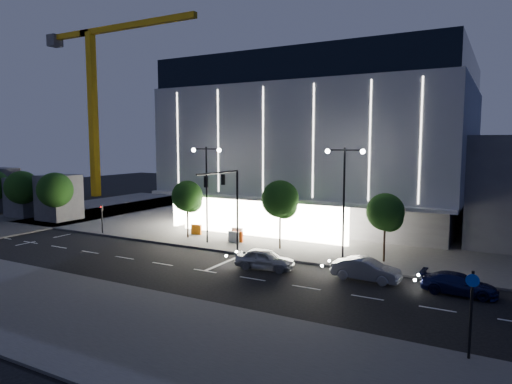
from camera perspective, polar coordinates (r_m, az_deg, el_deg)
The scene contains 21 objects.
ground at distance 36.43m, azimuth -7.64°, elevation -8.77°, with size 160.00×160.00×0.00m, color black.
sidewalk_museum at distance 55.45m, azimuth 11.61°, elevation -3.59°, with size 70.00×40.00×0.15m, color #474747.
sidewalk_near at distance 24.63m, azimuth -15.13°, elevation -16.20°, with size 70.00×10.00×0.15m, color #474747.
sidewalk_west at distance 64.42m, azimuth -24.10°, elevation -2.65°, with size 16.00×50.00×0.15m, color #474747.
museum at distance 53.69m, azimuth 9.22°, elevation 6.01°, with size 30.00×25.80×18.00m.
traffic_mast at distance 37.65m, azimuth -3.51°, elevation -0.44°, with size 0.33×5.89×7.07m.
street_lamp_west at distance 41.97m, azimuth -6.20°, elevation 1.49°, with size 3.16×0.36×9.00m.
street_lamp_east at distance 36.16m, azimuth 10.95°, elevation 0.66°, with size 3.16×0.36×9.00m.
ped_signal_far at distance 49.24m, azimuth -18.71°, elevation -2.88°, with size 0.22×0.24×3.00m.
cycle_sign_pole at distance 21.97m, azimuth 25.30°, elevation -13.23°, with size 0.56×0.13×4.00m.
tower_crane at distance 84.39m, azimuth -19.35°, elevation 13.43°, with size 32.00×2.00×28.50m.
tree_left at distance 44.73m, azimuth -8.55°, elevation -0.73°, with size 3.02×3.02×5.72m.
tree_mid at distance 39.48m, azimuth 3.08°, elevation -1.15°, with size 3.25×3.25×6.15m.
tree_right at distance 36.60m, azimuth 15.89°, elevation -2.67°, with size 2.91×2.91×5.51m.
car_lead at distance 34.20m, azimuth 1.10°, elevation -8.39°, with size 1.79×4.46×1.52m, color #A6AAAD.
car_second at distance 32.40m, azimuth 13.61°, elevation -9.40°, with size 1.61×4.61×1.52m, color #A6A9AE.
car_third at distance 31.43m, azimuth 24.01°, elevation -10.46°, with size 1.83×4.50×1.30m, color #121643.
barrier_a at distance 46.53m, azimuth -7.47°, elevation -4.66°, with size 1.10×0.25×1.00m, color #DF610C.
barrier_b at distance 42.69m, azimuth -2.81°, elevation -5.60°, with size 1.10×0.25×1.00m, color #BABABA.
barrier_c at distance 42.75m, azimuth -2.30°, elevation -5.58°, with size 1.10×0.25×1.00m, color #E9450C.
barrier_d at distance 44.41m, azimuth -2.37°, elevation -5.14°, with size 1.10×0.25×1.00m, color #BDBDBD.
Camera 1 is at (20.97, -28.28, 9.37)m, focal length 32.00 mm.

